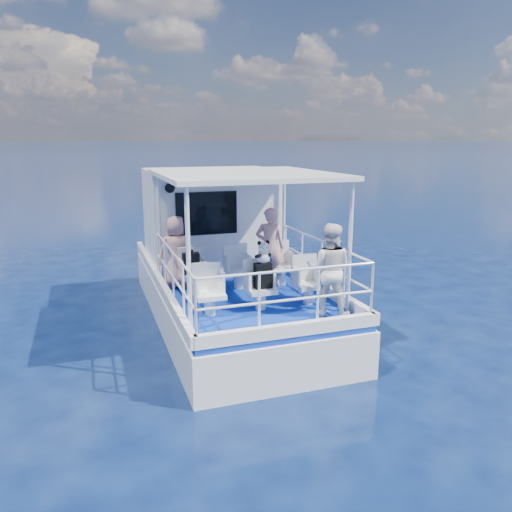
# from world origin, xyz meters

# --- Properties ---
(ground) EXTENTS (2000.00, 2000.00, 0.00)m
(ground) POSITION_xyz_m (0.00, 0.00, 0.00)
(ground) COLOR #071236
(ground) RESTS_ON ground
(hull) EXTENTS (3.00, 7.00, 1.60)m
(hull) POSITION_xyz_m (0.00, 1.00, 0.00)
(hull) COLOR white
(hull) RESTS_ON ground
(deck) EXTENTS (2.90, 6.90, 0.10)m
(deck) POSITION_xyz_m (0.00, 1.00, 0.85)
(deck) COLOR navy
(deck) RESTS_ON hull
(cabin) EXTENTS (2.85, 2.00, 2.20)m
(cabin) POSITION_xyz_m (0.00, 2.30, 2.00)
(cabin) COLOR white
(cabin) RESTS_ON deck
(canopy) EXTENTS (3.00, 3.20, 0.08)m
(canopy) POSITION_xyz_m (0.00, -0.20, 3.14)
(canopy) COLOR white
(canopy) RESTS_ON cabin
(canopy_posts) EXTENTS (2.77, 2.97, 2.20)m
(canopy_posts) POSITION_xyz_m (0.00, -0.25, 2.00)
(canopy_posts) COLOR white
(canopy_posts) RESTS_ON deck
(railings) EXTENTS (2.84, 3.59, 1.00)m
(railings) POSITION_xyz_m (0.00, -0.58, 1.40)
(railings) COLOR white
(railings) RESTS_ON deck
(seat_port_fwd) EXTENTS (0.48, 0.46, 0.38)m
(seat_port_fwd) POSITION_xyz_m (-0.90, 0.20, 1.09)
(seat_port_fwd) COLOR white
(seat_port_fwd) RESTS_ON deck
(seat_center_fwd) EXTENTS (0.48, 0.46, 0.38)m
(seat_center_fwd) POSITION_xyz_m (0.00, 0.20, 1.09)
(seat_center_fwd) COLOR white
(seat_center_fwd) RESTS_ON deck
(seat_stbd_fwd) EXTENTS (0.48, 0.46, 0.38)m
(seat_stbd_fwd) POSITION_xyz_m (0.90, 0.20, 1.09)
(seat_stbd_fwd) COLOR white
(seat_stbd_fwd) RESTS_ON deck
(seat_port_aft) EXTENTS (0.48, 0.46, 0.38)m
(seat_port_aft) POSITION_xyz_m (-0.90, -1.10, 1.09)
(seat_port_aft) COLOR white
(seat_port_aft) RESTS_ON deck
(seat_center_aft) EXTENTS (0.48, 0.46, 0.38)m
(seat_center_aft) POSITION_xyz_m (0.00, -1.10, 1.09)
(seat_center_aft) COLOR white
(seat_center_aft) RESTS_ON deck
(seat_stbd_aft) EXTENTS (0.48, 0.46, 0.38)m
(seat_stbd_aft) POSITION_xyz_m (0.90, -1.10, 1.09)
(seat_stbd_aft) COLOR white
(seat_stbd_aft) RESTS_ON deck
(passenger_port_fwd) EXTENTS (0.59, 0.46, 1.43)m
(passenger_port_fwd) POSITION_xyz_m (-1.12, 0.66, 1.61)
(passenger_port_fwd) COLOR tan
(passenger_port_fwd) RESTS_ON deck
(passenger_stbd_fwd) EXTENTS (0.68, 0.58, 1.57)m
(passenger_stbd_fwd) POSITION_xyz_m (0.65, 0.18, 1.69)
(passenger_stbd_fwd) COLOR #DF9790
(passenger_stbd_fwd) RESTS_ON deck
(passenger_stbd_aft) EXTENTS (0.95, 0.90, 1.54)m
(passenger_stbd_aft) POSITION_xyz_m (0.97, -1.72, 1.67)
(passenger_stbd_aft) COLOR silver
(passenger_stbd_aft) RESTS_ON deck
(backpack_port) EXTENTS (0.31, 0.17, 0.40)m
(backpack_port) POSITION_xyz_m (-0.94, 0.18, 1.48)
(backpack_port) COLOR black
(backpack_port) RESTS_ON seat_port_fwd
(backpack_center) EXTENTS (0.29, 0.16, 0.43)m
(backpack_center) POSITION_xyz_m (0.04, -1.11, 1.50)
(backpack_center) COLOR black
(backpack_center) RESTS_ON seat_center_aft
(compact_camera) EXTENTS (0.11, 0.06, 0.06)m
(compact_camera) POSITION_xyz_m (-0.95, 0.16, 1.72)
(compact_camera) COLOR black
(compact_camera) RESTS_ON backpack_port
(panda) EXTENTS (0.25, 0.21, 0.38)m
(panda) POSITION_xyz_m (0.05, -1.09, 1.90)
(panda) COLOR white
(panda) RESTS_ON backpack_center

